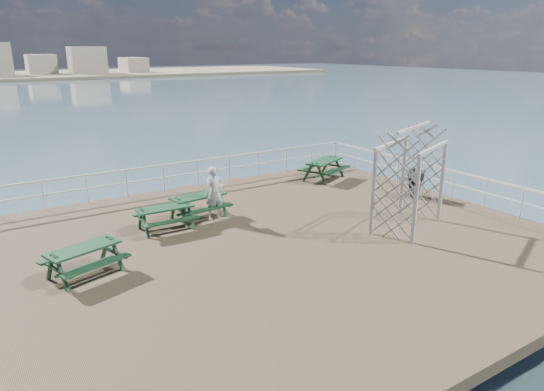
{
  "coord_description": "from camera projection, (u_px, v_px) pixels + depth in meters",
  "views": [
    {
      "loc": [
        -6.47,
        -11.14,
        5.5
      ],
      "look_at": [
        1.31,
        0.95,
        1.1
      ],
      "focal_mm": 32.0,
      "sensor_mm": 36.0,
      "label": 1
    }
  ],
  "objects": [
    {
      "name": "trellis_arbor",
      "position": [
        409.0,
        184.0,
        15.08
      ],
      "size": [
        2.93,
        2.24,
        3.24
      ],
      "rotation": [
        0.0,
        0.0,
        0.37
      ],
      "color": "silver",
      "rests_on": "ground"
    },
    {
      "name": "railing",
      "position": [
        209.0,
        197.0,
        15.69
      ],
      "size": [
        17.77,
        13.76,
        1.1
      ],
      "color": "silver",
      "rests_on": "ground"
    },
    {
      "name": "picnic_table_a",
      "position": [
        84.0,
        255.0,
        12.07
      ],
      "size": [
        2.11,
        1.88,
        0.86
      ],
      "rotation": [
        0.0,
        0.0,
        0.3
      ],
      "color": "#163D1F",
      "rests_on": "ground"
    },
    {
      "name": "picnic_table_b",
      "position": [
        198.0,
        201.0,
        16.2
      ],
      "size": [
        1.98,
        1.66,
        0.9
      ],
      "rotation": [
        0.0,
        0.0,
        0.1
      ],
      "color": "#163D1F",
      "rests_on": "ground"
    },
    {
      "name": "sea_backdrop",
      "position": [
        36.0,
        71.0,
        128.34
      ],
      "size": [
        300.0,
        300.0,
        9.2
      ],
      "color": "#446573",
      "rests_on": "ground"
    },
    {
      "name": "picnic_table_c",
      "position": [
        324.0,
        165.0,
        20.97
      ],
      "size": [
        2.42,
        2.22,
        0.95
      ],
      "rotation": [
        0.0,
        0.0,
        0.4
      ],
      "color": "#163D1F",
      "rests_on": "ground"
    },
    {
      "name": "picnic_table_d",
      "position": [
        165.0,
        213.0,
        15.17
      ],
      "size": [
        1.77,
        1.45,
        0.84
      ],
      "rotation": [
        0.0,
        0.0,
        -0.03
      ],
      "color": "#163D1F",
      "rests_on": "ground"
    },
    {
      "name": "person",
      "position": [
        215.0,
        193.0,
        15.95
      ],
      "size": [
        0.66,
        0.44,
        1.8
      ],
      "primitive_type": "imported",
      "rotation": [
        0.0,
        0.0,
        -0.01
      ],
      "color": "silver",
      "rests_on": "ground"
    },
    {
      "name": "sandwich_board",
      "position": [
        415.0,
        184.0,
        18.51
      ],
      "size": [
        0.76,
        0.65,
        1.07
      ],
      "rotation": [
        0.0,
        0.0,
        0.29
      ],
      "color": "black",
      "rests_on": "ground"
    },
    {
      "name": "ground",
      "position": [
        251.0,
        252.0,
        13.96
      ],
      "size": [
        18.0,
        14.0,
        0.3
      ],
      "primitive_type": "cube",
      "color": "brown",
      "rests_on": "ground"
    }
  ]
}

